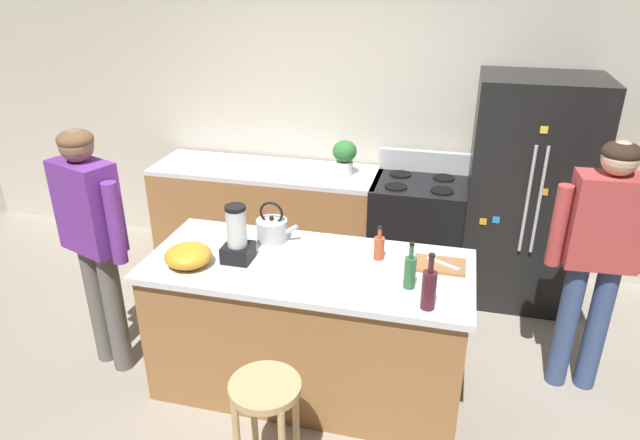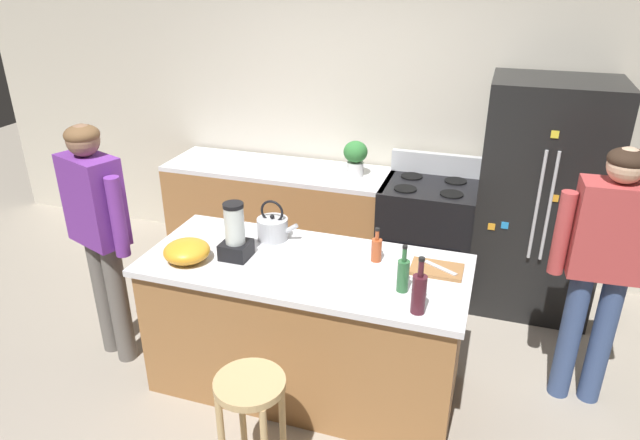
{
  "view_description": "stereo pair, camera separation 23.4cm",
  "coord_description": "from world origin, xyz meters",
  "px_view_note": "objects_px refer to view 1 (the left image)",
  "views": [
    {
      "loc": [
        0.79,
        -2.84,
        2.55
      ],
      "look_at": [
        0.0,
        0.3,
        1.06
      ],
      "focal_mm": 31.68,
      "sensor_mm": 36.0,
      "label": 1
    },
    {
      "loc": [
        1.01,
        -2.78,
        2.55
      ],
      "look_at": [
        0.0,
        0.3,
        1.06
      ],
      "focal_mm": 31.68,
      "sensor_mm": 36.0,
      "label": 2
    }
  ],
  "objects_px": {
    "mixing_bowl": "(188,256)",
    "blender_appliance": "(237,238)",
    "potted_plant": "(345,155)",
    "refrigerator": "(527,194)",
    "person_by_island_left": "(92,231)",
    "kitchen_island": "(308,326)",
    "person_by_sink_right": "(600,247)",
    "cutting_board": "(440,265)",
    "bottle_olive_oil": "(410,271)",
    "chef_knife": "(443,264)",
    "bar_stool": "(266,408)",
    "bottle_cooking_sauce": "(379,247)",
    "tea_kettle": "(272,229)",
    "bottle_wine": "(429,288)",
    "stove_range": "(417,232)"
  },
  "relations": [
    {
      "from": "mixing_bowl",
      "to": "tea_kettle",
      "type": "height_order",
      "value": "tea_kettle"
    },
    {
      "from": "bottle_wine",
      "to": "tea_kettle",
      "type": "distance_m",
      "value": 1.17
    },
    {
      "from": "tea_kettle",
      "to": "cutting_board",
      "type": "height_order",
      "value": "tea_kettle"
    },
    {
      "from": "potted_plant",
      "to": "chef_knife",
      "type": "distance_m",
      "value": 1.66
    },
    {
      "from": "kitchen_island",
      "to": "bottle_wine",
      "type": "relative_size",
      "value": 6.17
    },
    {
      "from": "kitchen_island",
      "to": "person_by_sink_right",
      "type": "relative_size",
      "value": 1.17
    },
    {
      "from": "bottle_wine",
      "to": "refrigerator",
      "type": "bearing_deg",
      "value": 70.59
    },
    {
      "from": "refrigerator",
      "to": "person_by_island_left",
      "type": "distance_m",
      "value": 3.17
    },
    {
      "from": "kitchen_island",
      "to": "person_by_sink_right",
      "type": "height_order",
      "value": "person_by_sink_right"
    },
    {
      "from": "person_by_sink_right",
      "to": "cutting_board",
      "type": "bearing_deg",
      "value": -162.81
    },
    {
      "from": "person_by_sink_right",
      "to": "mixing_bowl",
      "type": "distance_m",
      "value": 2.43
    },
    {
      "from": "mixing_bowl",
      "to": "blender_appliance",
      "type": "bearing_deg",
      "value": 26.37
    },
    {
      "from": "potted_plant",
      "to": "cutting_board",
      "type": "distance_m",
      "value": 1.66
    },
    {
      "from": "bottle_cooking_sauce",
      "to": "mixing_bowl",
      "type": "distance_m",
      "value": 1.13
    },
    {
      "from": "tea_kettle",
      "to": "cutting_board",
      "type": "distance_m",
      "value": 1.07
    },
    {
      "from": "bar_stool",
      "to": "cutting_board",
      "type": "height_order",
      "value": "cutting_board"
    },
    {
      "from": "bottle_wine",
      "to": "potted_plant",
      "type": "bearing_deg",
      "value": 114.02
    },
    {
      "from": "blender_appliance",
      "to": "bottle_olive_oil",
      "type": "height_order",
      "value": "blender_appliance"
    },
    {
      "from": "kitchen_island",
      "to": "person_by_island_left",
      "type": "distance_m",
      "value": 1.48
    },
    {
      "from": "bar_stool",
      "to": "cutting_board",
      "type": "relative_size",
      "value": 2.25
    },
    {
      "from": "refrigerator",
      "to": "tea_kettle",
      "type": "bearing_deg",
      "value": -142.97
    },
    {
      "from": "bar_stool",
      "to": "bottle_wine",
      "type": "relative_size",
      "value": 2.13
    },
    {
      "from": "person_by_island_left",
      "to": "bottle_cooking_sauce",
      "type": "bearing_deg",
      "value": 8.58
    },
    {
      "from": "bottle_olive_oil",
      "to": "bottle_wine",
      "type": "distance_m",
      "value": 0.21
    },
    {
      "from": "person_by_sink_right",
      "to": "person_by_island_left",
      "type": "bearing_deg",
      "value": -169.98
    },
    {
      "from": "stove_range",
      "to": "chef_knife",
      "type": "height_order",
      "value": "stove_range"
    },
    {
      "from": "blender_appliance",
      "to": "tea_kettle",
      "type": "height_order",
      "value": "blender_appliance"
    },
    {
      "from": "bar_stool",
      "to": "blender_appliance",
      "type": "height_order",
      "value": "blender_appliance"
    },
    {
      "from": "kitchen_island",
      "to": "person_by_island_left",
      "type": "bearing_deg",
      "value": -175.51
    },
    {
      "from": "blender_appliance",
      "to": "bottle_cooking_sauce",
      "type": "distance_m",
      "value": 0.85
    },
    {
      "from": "kitchen_island",
      "to": "bottle_olive_oil",
      "type": "relative_size",
      "value": 7.07
    },
    {
      "from": "chef_knife",
      "to": "kitchen_island",
      "type": "bearing_deg",
      "value": -139.29
    },
    {
      "from": "bottle_olive_oil",
      "to": "chef_knife",
      "type": "relative_size",
      "value": 1.25
    },
    {
      "from": "kitchen_island",
      "to": "mixing_bowl",
      "type": "height_order",
      "value": "mixing_bowl"
    },
    {
      "from": "person_by_sink_right",
      "to": "bottle_olive_oil",
      "type": "relative_size",
      "value": 6.02
    },
    {
      "from": "bar_stool",
      "to": "blender_appliance",
      "type": "relative_size",
      "value": 1.9
    },
    {
      "from": "bar_stool",
      "to": "bottle_cooking_sauce",
      "type": "distance_m",
      "value": 1.15
    },
    {
      "from": "blender_appliance",
      "to": "refrigerator",
      "type": "bearing_deg",
      "value": 41.25
    },
    {
      "from": "potted_plant",
      "to": "blender_appliance",
      "type": "xyz_separation_m",
      "value": [
        -0.31,
        -1.61,
        -0.02
      ]
    },
    {
      "from": "blender_appliance",
      "to": "bottle_wine",
      "type": "xyz_separation_m",
      "value": [
        1.14,
        -0.25,
        -0.03
      ]
    },
    {
      "from": "stove_range",
      "to": "person_by_island_left",
      "type": "distance_m",
      "value": 2.57
    },
    {
      "from": "stove_range",
      "to": "bottle_olive_oil",
      "type": "bearing_deg",
      "value": -87.4
    },
    {
      "from": "refrigerator",
      "to": "chef_knife",
      "type": "xyz_separation_m",
      "value": [
        -0.58,
        -1.35,
        0.03
      ]
    },
    {
      "from": "bar_stool",
      "to": "blender_appliance",
      "type": "bearing_deg",
      "value": 119.1
    },
    {
      "from": "person_by_sink_right",
      "to": "bottle_cooking_sauce",
      "type": "height_order",
      "value": "person_by_sink_right"
    },
    {
      "from": "bottle_olive_oil",
      "to": "person_by_sink_right",
      "type": "bearing_deg",
      "value": 27.77
    },
    {
      "from": "potted_plant",
      "to": "cutting_board",
      "type": "height_order",
      "value": "potted_plant"
    },
    {
      "from": "person_by_sink_right",
      "to": "cutting_board",
      "type": "distance_m",
      "value": 0.96
    },
    {
      "from": "chef_knife",
      "to": "bottle_olive_oil",
      "type": "bearing_deg",
      "value": -91.8
    },
    {
      "from": "potted_plant",
      "to": "bottle_olive_oil",
      "type": "xyz_separation_m",
      "value": [
        0.71,
        -1.68,
        -0.07
      ]
    }
  ]
}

